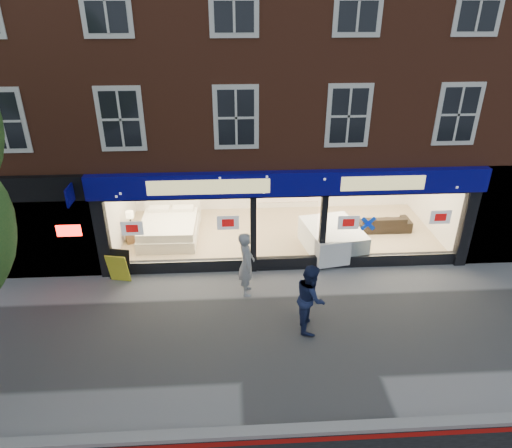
{
  "coord_description": "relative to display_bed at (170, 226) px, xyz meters",
  "views": [
    {
      "loc": [
        -1.68,
        -9.0,
        7.73
      ],
      "look_at": [
        -1.0,
        2.5,
        1.88
      ],
      "focal_mm": 32.0,
      "sensor_mm": 36.0,
      "label": 1
    }
  ],
  "objects": [
    {
      "name": "ground",
      "position": [
        3.86,
        -5.25,
        -0.48
      ],
      "size": [
        120.0,
        120.0,
        0.0
      ],
      "primitive_type": "plane",
      "color": "gray",
      "rests_on": "ground"
    },
    {
      "name": "kerb_line",
      "position": [
        3.86,
        -8.35,
        -0.47
      ],
      "size": [
        60.0,
        0.1,
        0.01
      ],
      "primitive_type": "cube",
      "color": "#8C0A07",
      "rests_on": "ground"
    },
    {
      "name": "kerb_stone",
      "position": [
        3.86,
        -8.15,
        -0.42
      ],
      "size": [
        60.0,
        0.25,
        0.12
      ],
      "primitive_type": "cube",
      "color": "gray",
      "rests_on": "ground"
    },
    {
      "name": "showroom_floor",
      "position": [
        3.86,
        -0.0,
        -0.43
      ],
      "size": [
        11.0,
        4.5,
        0.1
      ],
      "primitive_type": "cube",
      "color": "tan",
      "rests_on": "ground"
    },
    {
      "name": "building",
      "position": [
        3.84,
        1.68,
        6.19
      ],
      "size": [
        19.0,
        8.26,
        10.3
      ],
      "color": "brown",
      "rests_on": "ground"
    },
    {
      "name": "display_bed",
      "position": [
        0.0,
        0.0,
        0.0
      ],
      "size": [
        2.03,
        2.43,
        1.36
      ],
      "rotation": [
        0.0,
        0.0,
        -0.02
      ],
      "color": "white",
      "rests_on": "showroom_floor"
    },
    {
      "name": "bedside_table",
      "position": [
        -1.24,
        -0.27,
        -0.1
      ],
      "size": [
        0.58,
        0.58,
        0.55
      ],
      "primitive_type": "cube",
      "rotation": [
        0.0,
        0.0,
        0.35
      ],
      "color": "brown",
      "rests_on": "showroom_floor"
    },
    {
      "name": "mattress_stack",
      "position": [
        5.46,
        -1.25,
        0.04
      ],
      "size": [
        2.02,
        2.38,
        0.84
      ],
      "rotation": [
        0.0,
        0.0,
        0.18
      ],
      "color": "white",
      "rests_on": "showroom_floor"
    },
    {
      "name": "sofa",
      "position": [
        7.56,
        0.05,
        -0.09
      ],
      "size": [
        1.98,
        0.78,
        0.58
      ],
      "primitive_type": "imported",
      "rotation": [
        0.0,
        0.0,
        3.14
      ],
      "color": "black",
      "rests_on": "showroom_floor"
    },
    {
      "name": "a_board",
      "position": [
        -1.21,
        -2.55,
        0.01
      ],
      "size": [
        0.71,
        0.53,
        0.97
      ],
      "primitive_type": "cube",
      "rotation": [
        0.0,
        0.0,
        -0.21
      ],
      "color": "gold",
      "rests_on": "ground"
    },
    {
      "name": "pedestrian_grey",
      "position": [
        2.55,
        -3.38,
        0.48
      ],
      "size": [
        0.47,
        0.71,
        1.92
      ],
      "primitive_type": "imported",
      "rotation": [
        0.0,
        0.0,
        1.59
      ],
      "color": "#9B9DA2",
      "rests_on": "ground"
    },
    {
      "name": "pedestrian_blue",
      "position": [
        4.09,
        -5.01,
        0.45
      ],
      "size": [
        0.73,
        0.92,
        1.85
      ],
      "primitive_type": "imported",
      "rotation": [
        0.0,
        0.0,
        1.54
      ],
      "color": "#192248",
      "rests_on": "ground"
    }
  ]
}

